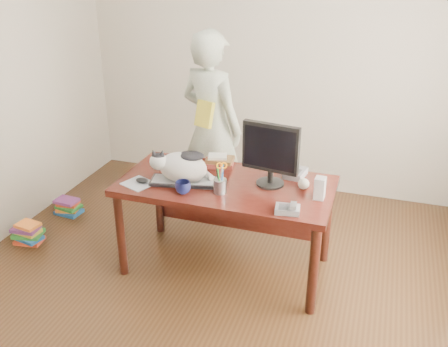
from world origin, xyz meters
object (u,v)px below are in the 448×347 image
phone (288,209)px  person (211,127)px  book_pile_a (28,233)px  book_pile_b (68,207)px  pen_cup (220,184)px  mouse (142,180)px  speaker (320,188)px  book_stack (219,161)px  desk (229,196)px  monitor (271,151)px  calculator (295,173)px  baseball (304,184)px  keyboard (183,181)px  coffee_mug (183,187)px  cat (181,166)px

phone → person: size_ratio=0.10×
book_pile_a → book_pile_b: 0.55m
pen_cup → mouse: 0.61m
speaker → mouse: bearing=-169.7°
book_pile_a → book_stack: bearing=17.1°
book_pile_b → desk: bearing=-9.0°
mouse → speaker: bearing=29.4°
monitor → book_pile_b: (-2.04, 0.29, -0.95)m
person → speaker: bearing=163.1°
speaker → monitor: bearing=169.1°
book_stack → calculator: book_stack is taller
phone → baseball: bearing=77.0°
pen_cup → keyboard: bearing=168.4°
phone → calculator: phone is taller
keyboard → book_pile_a: keyboard is taller
calculator → person: bearing=156.9°
coffee_mug → calculator: size_ratio=0.54×
pen_cup → speaker: size_ratio=1.49×
coffee_mug → speaker: size_ratio=0.70×
cat → book_pile_a: bearing=172.0°
phone → speaker: speaker is taller
pen_cup → coffee_mug: 0.27m
cat → book_pile_b: 1.68m
desk → keyboard: keyboard is taller
book_pile_b → mouse: bearing=-26.1°
phone → pen_cup: bearing=158.2°
book_pile_a → person: bearing=37.0°
phone → speaker: (0.17, 0.26, 0.06)m
pen_cup → phone: size_ratio=1.36×
phone → calculator: (-0.06, 0.58, 0.00)m
desk → calculator: calculator is taller
desk → coffee_mug: bearing=-126.2°
book_stack → book_pile_a: book_stack is taller
desk → baseball: baseball is taller
desk → pen_cup: (0.01, -0.24, 0.21)m
phone → book_pile_a: (-2.28, 0.10, -0.69)m
coffee_mug → mouse: bearing=171.4°
pen_cup → book_pile_a: 1.90m
cat → person: size_ratio=0.27×
calculator → book_pile_b: bearing=-173.6°
cat → coffee_mug: bearing=-74.5°
coffee_mug → book_stack: coffee_mug is taller
calculator → mouse: bearing=-147.6°
mouse → phone: (1.13, -0.10, 0.00)m
calculator → phone: bearing=-75.6°
coffee_mug → book_pile_b: bearing=157.8°
cat → keyboard: bearing=8.4°
coffee_mug → phone: size_ratio=0.64×
calculator → pen_cup: bearing=-127.9°
person → phone: bearing=150.7°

